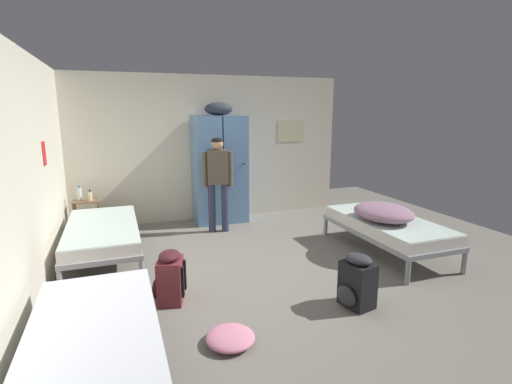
# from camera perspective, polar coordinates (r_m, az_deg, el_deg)

# --- Properties ---
(ground_plane) EXTENTS (8.35, 8.35, 0.00)m
(ground_plane) POSITION_cam_1_polar(r_m,az_deg,el_deg) (4.86, 1.07, -11.63)
(ground_plane) COLOR slate
(room_backdrop) EXTENTS (4.89, 5.28, 2.54)m
(room_backdrop) POSITION_cam_1_polar(r_m,az_deg,el_deg) (5.49, -16.10, 4.41)
(room_backdrop) COLOR beige
(room_backdrop) RESTS_ON ground_plane
(locker_bank) EXTENTS (0.90, 0.55, 2.07)m
(locker_bank) POSITION_cam_1_polar(r_m,az_deg,el_deg) (6.77, -5.34, 3.65)
(locker_bank) COLOR #5B84B2
(locker_bank) RESTS_ON ground_plane
(shelf_unit) EXTENTS (0.38, 0.30, 0.57)m
(shelf_unit) POSITION_cam_1_polar(r_m,az_deg,el_deg) (6.62, -23.54, -3.02)
(shelf_unit) COLOR brown
(shelf_unit) RESTS_ON ground_plane
(bed_right) EXTENTS (0.90, 1.90, 0.49)m
(bed_right) POSITION_cam_1_polar(r_m,az_deg,el_deg) (5.65, 18.68, -4.77)
(bed_right) COLOR gray
(bed_right) RESTS_ON ground_plane
(bed_left_front) EXTENTS (0.90, 1.90, 0.49)m
(bed_left_front) POSITION_cam_1_polar(r_m,az_deg,el_deg) (3.08, -22.71, -19.65)
(bed_left_front) COLOR gray
(bed_left_front) RESTS_ON ground_plane
(bed_left_rear) EXTENTS (0.90, 1.90, 0.49)m
(bed_left_rear) POSITION_cam_1_polar(r_m,az_deg,el_deg) (5.48, -21.61, -5.48)
(bed_left_rear) COLOR gray
(bed_left_rear) RESTS_ON ground_plane
(bedding_heap) EXTENTS (0.72, 0.89, 0.22)m
(bedding_heap) POSITION_cam_1_polar(r_m,az_deg,el_deg) (5.49, 18.18, -2.82)
(bedding_heap) COLOR gray
(bedding_heap) RESTS_ON bed_right
(person_traveler) EXTENTS (0.47, 0.25, 1.52)m
(person_traveler) POSITION_cam_1_polar(r_m,az_deg,el_deg) (6.19, -5.62, 2.38)
(person_traveler) COLOR #2D334C
(person_traveler) RESTS_ON ground_plane
(water_bottle) EXTENTS (0.06, 0.06, 0.23)m
(water_bottle) POSITION_cam_1_polar(r_m,az_deg,el_deg) (6.57, -24.46, -0.24)
(water_bottle) COLOR white
(water_bottle) RESTS_ON shelf_unit
(lotion_bottle) EXTENTS (0.06, 0.06, 0.17)m
(lotion_bottle) POSITION_cam_1_polar(r_m,az_deg,el_deg) (6.51, -23.16, -0.51)
(lotion_bottle) COLOR beige
(lotion_bottle) RESTS_ON shelf_unit
(backpack_black) EXTENTS (0.38, 0.37, 0.55)m
(backpack_black) POSITION_cam_1_polar(r_m,az_deg,el_deg) (4.11, 14.58, -12.66)
(backpack_black) COLOR black
(backpack_black) RESTS_ON ground_plane
(backpack_maroon) EXTENTS (0.39, 0.38, 0.55)m
(backpack_maroon) POSITION_cam_1_polar(r_m,az_deg,el_deg) (4.17, -12.57, -12.20)
(backpack_maroon) COLOR maroon
(backpack_maroon) RESTS_ON ground_plane
(clothes_pile_pink) EXTENTS (0.42, 0.43, 0.11)m
(clothes_pile_pink) POSITION_cam_1_polar(r_m,az_deg,el_deg) (3.52, -3.80, -20.55)
(clothes_pile_pink) COLOR pink
(clothes_pile_pink) RESTS_ON ground_plane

